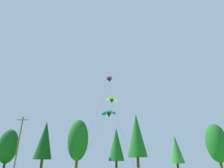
{
  "coord_description": "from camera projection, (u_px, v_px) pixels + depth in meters",
  "views": [
    {
      "loc": [
        2.39,
        -0.21,
        1.97
      ],
      "look_at": [
        1.33,
        25.29,
        12.8
      ],
      "focal_mm": 30.67,
      "sensor_mm": 36.0,
      "label": 1
    }
  ],
  "objects": [
    {
      "name": "treeline_tree_c",
      "position": [
        8.0,
        146.0,
        47.79
      ],
      "size": [
        4.62,
        4.62,
        10.46
      ],
      "color": "#472D19",
      "rests_on": "ground_plane"
    },
    {
      "name": "treeline_tree_d",
      "position": [
        45.0,
        140.0,
        47.22
      ],
      "size": [
        4.31,
        4.31,
        12.3
      ],
      "color": "#472D19",
      "rests_on": "ground_plane"
    },
    {
      "name": "treeline_tree_e",
      "position": [
        78.0,
        140.0,
        50.97
      ],
      "size": [
        5.45,
        5.45,
        13.51
      ],
      "color": "#472D19",
      "rests_on": "ground_plane"
    },
    {
      "name": "treeline_tree_f",
      "position": [
        116.0,
        144.0,
        49.65
      ],
      "size": [
        4.06,
        4.06,
        11.18
      ],
      "color": "#472D19",
      "rests_on": "ground_plane"
    },
    {
      "name": "treeline_tree_g",
      "position": [
        137.0,
        135.0,
        48.19
      ],
      "size": [
        4.77,
        4.77,
        14.4
      ],
      "color": "#472D19",
      "rests_on": "ground_plane"
    },
    {
      "name": "treeline_tree_h",
      "position": [
        176.0,
        149.0,
        46.8
      ],
      "size": [
        3.55,
        3.55,
        8.87
      ],
      "color": "#472D19",
      "rests_on": "ground_plane"
    },
    {
      "name": "treeline_tree_i",
      "position": [
        217.0,
        143.0,
        45.15
      ],
      "size": [
        4.83,
        4.83,
        11.22
      ],
      "color": "#472D19",
      "rests_on": "ground_plane"
    },
    {
      "name": "utility_pole",
      "position": [
        18.0,
        144.0,
        36.77
      ],
      "size": [
        2.2,
        0.26,
        10.96
      ],
      "color": "brown",
      "rests_on": "ground_plane"
    },
    {
      "name": "parafoil_kite_high_teal",
      "position": [
        109.0,
        113.0,
        46.55
      ],
      "size": [
        4.96,
        22.87,
        13.19
      ],
      "color": "teal"
    },
    {
      "name": "parafoil_kite_mid_lime_white",
      "position": [
        112.0,
        100.0,
        38.54
      ],
      "size": [
        4.28,
        14.95,
        13.1
      ],
      "color": "#93D633"
    },
    {
      "name": "parafoil_kite_far_purple",
      "position": [
        109.0,
        79.0,
        44.83
      ],
      "size": [
        4.78,
        17.73,
        20.05
      ],
      "color": "purple"
    }
  ]
}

